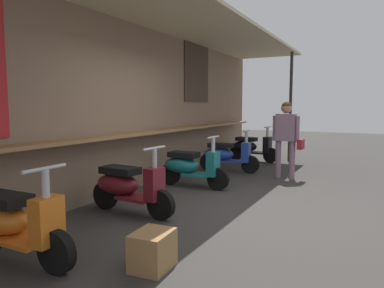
# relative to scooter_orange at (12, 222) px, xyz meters

# --- Properties ---
(ground_plane) EXTENTS (33.79, 33.79, 0.00)m
(ground_plane) POSITION_rel_scooter_orange_xyz_m (2.66, -1.08, -0.39)
(ground_plane) COLOR #383533
(market_stall_facade) EXTENTS (12.07, 2.09, 3.22)m
(market_stall_facade) POSITION_rel_scooter_orange_xyz_m (2.65, 0.81, 1.37)
(market_stall_facade) COLOR #7F6651
(market_stall_facade) RESTS_ON ground_plane
(scooter_orange) EXTENTS (0.46, 1.40, 0.97)m
(scooter_orange) POSITION_rel_scooter_orange_xyz_m (0.00, 0.00, 0.00)
(scooter_orange) COLOR orange
(scooter_orange) RESTS_ON ground_plane
(scooter_maroon) EXTENTS (0.47, 1.40, 0.97)m
(scooter_maroon) POSITION_rel_scooter_orange_xyz_m (1.76, -0.00, 0.00)
(scooter_maroon) COLOR maroon
(scooter_maroon) RESTS_ON ground_plane
(scooter_teal) EXTENTS (0.46, 1.40, 0.97)m
(scooter_teal) POSITION_rel_scooter_orange_xyz_m (3.60, 0.00, 0.00)
(scooter_teal) COLOR #197075
(scooter_teal) RESTS_ON ground_plane
(scooter_blue) EXTENTS (0.49, 1.40, 0.97)m
(scooter_blue) POSITION_rel_scooter_orange_xyz_m (5.36, -0.00, 0.00)
(scooter_blue) COLOR #233D9E
(scooter_blue) RESTS_ON ground_plane
(scooter_black) EXTENTS (0.49, 1.40, 0.97)m
(scooter_black) POSITION_rel_scooter_orange_xyz_m (7.12, -0.00, 0.00)
(scooter_black) COLOR black
(scooter_black) RESTS_ON ground_plane
(shopper_with_handbag) EXTENTS (0.26, 0.64, 1.59)m
(shopper_with_handbag) POSITION_rel_scooter_orange_xyz_m (5.23, -1.40, 0.57)
(shopper_with_handbag) COLOR gray
(shopper_with_handbag) RESTS_ON ground_plane
(merchandise_crate) EXTENTS (0.43, 0.35, 0.35)m
(merchandise_crate) POSITION_rel_scooter_orange_xyz_m (0.50, -1.28, -0.21)
(merchandise_crate) COLOR olive
(merchandise_crate) RESTS_ON ground_plane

